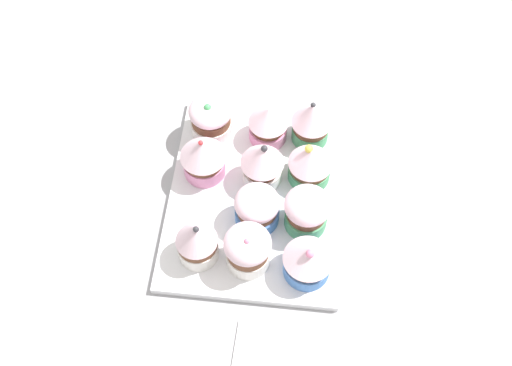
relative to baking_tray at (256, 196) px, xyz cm
name	(u,v)px	position (x,y,z in cm)	size (l,w,h in cm)	color
ground_plane	(256,203)	(0.00, 0.00, -2.10)	(180.00, 180.00, 3.00)	#9E9EA3
baking_tray	(256,196)	(0.00, 0.00, 0.00)	(31.14, 24.13, 1.20)	silver
cupcake_0	(211,117)	(-10.22, -7.66, 3.85)	(6.29, 6.29, 6.73)	white
cupcake_1	(203,156)	(-3.04, -7.67, 4.52)	(6.47, 6.47, 7.72)	pink
cupcake_2	(197,241)	(9.84, -6.58, 4.57)	(5.44, 5.44, 8.12)	white
cupcake_3	(268,123)	(-9.97, 0.73, 4.01)	(5.83, 5.83, 6.60)	pink
cupcake_4	(262,163)	(-2.71, 0.57, 4.59)	(6.03, 6.03, 7.89)	white
cupcake_5	(257,208)	(3.82, 0.54, 3.67)	(6.07, 6.07, 6.13)	#477AC6
cupcake_6	(244,249)	(10.21, -0.49, 4.26)	(6.10, 6.10, 7.31)	white
cupcake_7	(311,122)	(-10.50, 6.91, 4.49)	(5.86, 5.86, 7.69)	#4C9E6B
cupcake_8	(310,164)	(-3.66, 7.16, 3.92)	(6.17, 6.17, 6.88)	#4C9E6B
cupcake_9	(307,211)	(3.87, 7.13, 4.15)	(6.18, 6.18, 6.83)	#4C9E6B
cupcake_10	(308,260)	(10.75, 7.69, 3.96)	(6.44, 6.44, 6.89)	#477AC6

